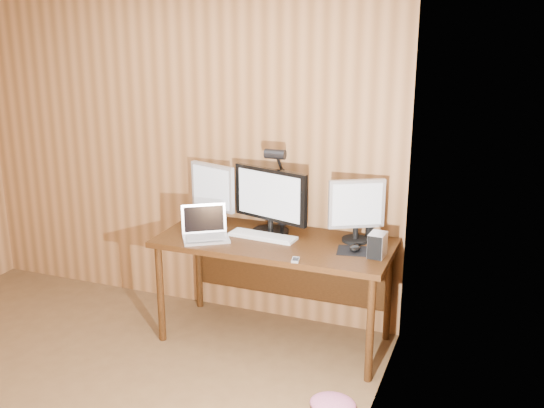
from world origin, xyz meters
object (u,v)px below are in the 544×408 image
Objects in this scene: keyboard at (263,236)px; desk_lamp at (278,176)px; mouse at (355,248)px; hard_drive at (377,245)px; monitor_left at (213,191)px; monitor_center at (270,200)px; speaker at (369,227)px; desk at (278,253)px; phone at (295,260)px; monitor_right at (356,209)px; laptop at (205,230)px.

desk_lamp is at bearing 84.93° from keyboard.
mouse is at bearing -14.32° from desk_lamp.
monitor_left is at bearing 172.36° from hard_drive.
monitor_center is 4.49× the size of speaker.
hard_drive is (0.71, -0.13, 0.20)m from desk.
speaker is (0.68, 0.29, 0.05)m from keyboard.
desk is 0.65m from speaker.
keyboard is 0.65m from mouse.
monitor_center is 3.73× the size of hard_drive.
keyboard is 0.81m from hard_drive.
desk_lamp is (-0.64, -0.08, 0.33)m from speaker.
monitor_right is at bearing 49.18° from phone.
speaker is (-0.13, 0.36, -0.01)m from hard_drive.
monitor_right is 0.60m from desk_lamp.
desk is at bearing 173.61° from hard_drive.
desk_lamp is (-0.77, 0.28, 0.31)m from hard_drive.
laptop is 0.80× the size of keyboard.
desk_lamp is (-0.58, 0.06, 0.16)m from monitor_right.
desk is 3.65× the size of monitor_left.
desk is 0.58m from mouse.
phone is (-0.46, -0.25, -0.07)m from hard_drive.
monitor_right is 0.28m from mouse.
keyboard is (0.37, 0.14, -0.04)m from laptop.
monitor_center reaches higher than speaker.
keyboard is 4.32× the size of mouse.
keyboard is at bearing -92.40° from desk_lamp.
speaker is (0.07, 0.13, -0.17)m from monitor_right.
monitor_left is at bearing 167.16° from desk.
hard_drive is 0.88m from desk_lamp.
monitor_right is at bearing 1.28° from desk_lamp.
laptop reaches higher than hard_drive.
hard_drive is at bearing -29.40° from laptop.
keyboard is 3.72× the size of speaker.
desk is at bearing 4.07° from monitor_left.
laptop is at bearing -172.95° from hard_drive.
speaker is (0.02, 0.32, 0.04)m from mouse.
monitor_left is at bearing -172.48° from monitor_center.
mouse is at bearing 3.75° from monitor_center.
keyboard is at bearing -149.92° from desk.
phone is at bearing -137.99° from mouse.
monitor_left is 0.98m from phone.
phone is 0.70m from speaker.
speaker reaches higher than mouse.
desk_lamp is (-0.31, 0.53, 0.38)m from phone.
monitor_right is at bearing 101.47° from mouse.
keyboard is at bearing 125.26° from phone.
monitor_left reaches higher than desk.
hard_drive reaches higher than mouse.
keyboard is (-0.09, -0.05, 0.13)m from desk.
monitor_right is at bearing 10.90° from desk.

